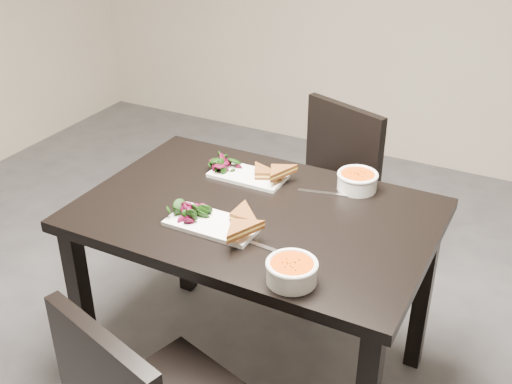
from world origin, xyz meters
TOP-DOWN VIEW (x-y plane):
  - table at (-0.10, 0.32)m, footprint 1.20×0.80m
  - chair_far at (-0.12, 1.04)m, footprint 0.54×0.54m
  - plate_near at (-0.17, 0.16)m, footprint 0.30×0.15m
  - sandwich_near at (-0.11, 0.17)m, footprint 0.15×0.12m
  - salad_near at (-0.27, 0.16)m, footprint 0.09×0.09m
  - soup_bowl_near at (0.18, 0.01)m, footprint 0.15×0.15m
  - cutlery_near at (0.06, 0.12)m, footprint 0.18×0.03m
  - plate_far at (-0.23, 0.51)m, footprint 0.28×0.14m
  - sandwich_far at (-0.17, 0.50)m, footprint 0.17×0.16m
  - salad_far at (-0.33, 0.51)m, footprint 0.09×0.08m
  - soup_bowl_far at (0.16, 0.62)m, footprint 0.15×0.15m
  - cutlery_far at (0.06, 0.53)m, footprint 0.18×0.06m

SIDE VIEW (x-z plane):
  - chair_far at x=-0.12m, z-range 0.06..0.91m
  - table at x=-0.10m, z-range 0.28..1.03m
  - cutlery_near at x=0.06m, z-range 0.75..0.75m
  - cutlery_far at x=0.06m, z-range 0.75..0.75m
  - plate_far at x=-0.23m, z-range 0.75..0.76m
  - plate_near at x=-0.17m, z-range 0.75..0.77m
  - salad_far at x=-0.33m, z-range 0.76..0.80m
  - salad_near at x=-0.27m, z-range 0.77..0.81m
  - sandwich_far at x=-0.17m, z-range 0.76..0.81m
  - soup_bowl_far at x=0.16m, z-range 0.75..0.82m
  - soup_bowl_near at x=0.18m, z-range 0.75..0.82m
  - sandwich_near at x=-0.11m, z-range 0.77..0.81m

